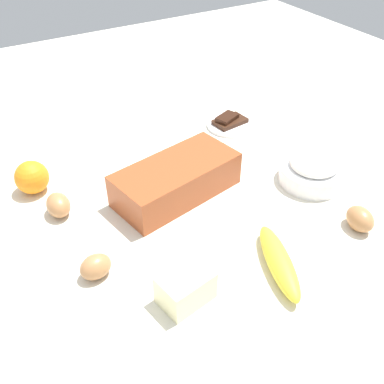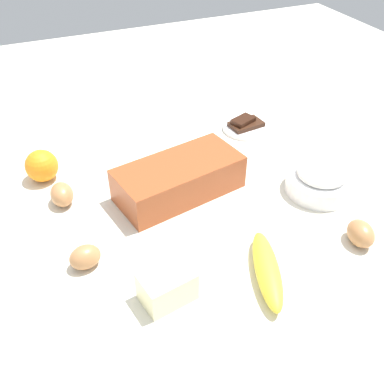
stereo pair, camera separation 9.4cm
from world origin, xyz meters
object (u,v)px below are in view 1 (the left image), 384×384
banana (279,262)px  egg_loose (360,219)px  orange_fruit (32,177)px  flour_bowl (313,170)px  egg_near_butter (96,267)px  egg_beside_bowl (58,205)px  loaf_pan (176,179)px  butter_block (186,288)px  chocolate_plate (230,123)px

banana → egg_loose: 0.21m
orange_fruit → egg_loose: (-0.54, 0.46, -0.01)m
flour_bowl → egg_loose: bearing=81.0°
egg_near_butter → egg_beside_bowl: size_ratio=0.90×
flour_bowl → egg_loose: (0.03, 0.17, -0.01)m
flour_bowl → banana: bearing=36.0°
banana → orange_fruit: size_ratio=2.51×
egg_loose → loaf_pan: bearing=-47.1°
butter_block → egg_near_butter: bearing=-48.8°
butter_block → chocolate_plate: size_ratio=0.69×
loaf_pan → flour_bowl: 0.32m
flour_bowl → chocolate_plate: (0.02, -0.31, -0.02)m
orange_fruit → chocolate_plate: size_ratio=0.58×
egg_near_butter → chocolate_plate: (-0.52, -0.33, -0.01)m
orange_fruit → egg_loose: 0.71m
chocolate_plate → banana: bearing=65.4°
loaf_pan → egg_beside_bowl: loaf_pan is taller
egg_beside_bowl → chocolate_plate: bearing=-166.6°
egg_beside_bowl → egg_loose: size_ratio=1.00×
orange_fruit → egg_near_butter: bearing=95.7°
orange_fruit → chocolate_plate: orange_fruit is taller
butter_block → egg_beside_bowl: (0.12, -0.33, -0.01)m
egg_beside_bowl → chocolate_plate: 0.54m
banana → orange_fruit: (0.33, -0.47, 0.02)m
butter_block → egg_beside_bowl: 0.35m
loaf_pan → egg_near_butter: bearing=18.4°
loaf_pan → butter_block: bearing=53.2°
loaf_pan → chocolate_plate: size_ratio=2.30×
egg_near_butter → egg_loose: bearing=163.5°
orange_fruit → butter_block: 0.46m
banana → egg_near_butter: (0.30, -0.16, 0.00)m
flour_bowl → orange_fruit: orange_fruit is taller
banana → orange_fruit: 0.57m
egg_near_butter → egg_beside_bowl: (0.01, -0.20, 0.00)m
orange_fruit → egg_beside_bowl: size_ratio=1.15×
banana → egg_beside_bowl: 0.47m
egg_near_butter → egg_beside_bowl: egg_beside_bowl is taller
egg_beside_bowl → chocolate_plate: egg_beside_bowl is taller
banana → chocolate_plate: bearing=-114.6°
loaf_pan → flour_bowl: loaf_pan is taller
banana → loaf_pan: bearing=-79.6°
butter_block → egg_near_butter: (0.11, -0.13, -0.01)m
flour_bowl → egg_loose: 0.17m
chocolate_plate → flour_bowl: bearing=93.7°
loaf_pan → egg_loose: (-0.27, 0.29, -0.02)m
flour_bowl → loaf_pan: bearing=-21.7°
butter_block → egg_near_butter: 0.17m
egg_near_butter → banana: bearing=152.1°
egg_beside_bowl → egg_near_butter: bearing=91.7°
egg_near_butter → loaf_pan: bearing=-150.6°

